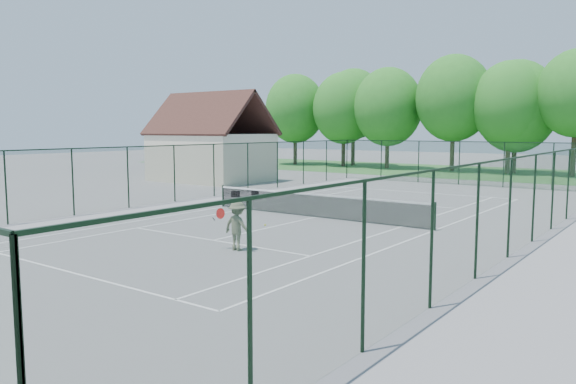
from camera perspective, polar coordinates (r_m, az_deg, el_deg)
name	(u,v)px	position (r m, az deg, el deg)	size (l,w,h in m)	color
ground	(315,217)	(24.72, 2.76, -2.58)	(140.00, 140.00, 0.00)	gray
grass_far	(507,174)	(52.25, 21.36, 1.75)	(80.00, 16.00, 0.01)	#3B7835
court_lines	(315,217)	(24.72, 2.76, -2.57)	(11.05, 23.85, 0.01)	white
tennis_net	(315,204)	(24.64, 2.77, -1.26)	(11.08, 0.08, 1.10)	black
fence_enclosure	(315,182)	(24.53, 2.78, 1.02)	(18.05, 36.05, 3.02)	#183C21
utility_building	(211,139)	(42.34, -7.82, 5.35)	(8.60, 6.27, 6.63)	#F5E9C6
tree_line_far	(510,104)	(52.15, 21.63, 8.31)	(39.40, 6.40, 9.70)	#422F21
sports_bag_a	(235,194)	(32.17, -5.36, -0.20)	(0.43, 0.26, 0.35)	black
sports_bag_b	(255,192)	(32.96, -3.38, -0.05)	(0.40, 0.24, 0.31)	black
tennis_player	(237,226)	(17.98, -5.15, -3.44)	(1.72, 0.91, 1.58)	#606349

